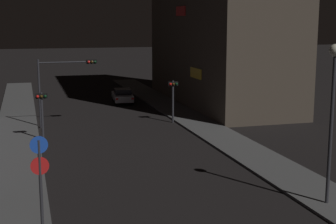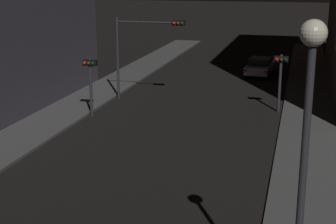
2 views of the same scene
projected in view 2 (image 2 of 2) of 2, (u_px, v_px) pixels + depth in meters
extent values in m
cube|color=#4C4C4C|center=(77.00, 105.00, 31.40)|extent=(3.02, 63.34, 0.13)
cube|color=#4C4C4C|center=(309.00, 121.00, 28.04)|extent=(3.02, 63.34, 0.13)
cube|color=#B7B7BC|center=(260.00, 68.00, 40.81)|extent=(2.18, 4.54, 0.60)
cube|color=black|center=(260.00, 61.00, 40.48)|extent=(1.75, 2.11, 0.50)
cube|color=red|center=(245.00, 71.00, 39.01)|extent=(0.24, 0.08, 0.16)
cube|color=red|center=(265.00, 72.00, 38.52)|extent=(0.24, 0.08, 0.16)
cylinder|color=black|center=(253.00, 68.00, 42.38)|extent=(0.28, 0.66, 0.64)
cylinder|color=black|center=(273.00, 69.00, 41.86)|extent=(0.28, 0.66, 0.64)
cylinder|color=black|center=(247.00, 74.00, 39.91)|extent=(0.28, 0.66, 0.64)
cylinder|color=black|center=(267.00, 75.00, 39.39)|extent=(0.28, 0.66, 0.64)
cylinder|color=#2D2D33|center=(118.00, 59.00, 32.79)|extent=(0.16, 0.16, 5.21)
cylinder|color=#2D2D33|center=(147.00, 22.00, 31.68)|extent=(3.99, 0.10, 0.10)
cube|color=black|center=(179.00, 23.00, 31.19)|extent=(0.80, 0.28, 0.32)
sphere|color=red|center=(174.00, 23.00, 31.09)|extent=(0.20, 0.20, 0.20)
sphere|color=#3F2D0C|center=(178.00, 23.00, 31.03)|extent=(0.20, 0.20, 0.20)
sphere|color=#0C3319|center=(182.00, 23.00, 30.97)|extent=(0.20, 0.20, 0.20)
cylinder|color=#2D2D33|center=(91.00, 88.00, 28.87)|extent=(0.16, 0.16, 3.34)
cube|color=black|center=(90.00, 63.00, 28.49)|extent=(0.80, 0.28, 0.32)
sphere|color=red|center=(84.00, 63.00, 28.39)|extent=(0.20, 0.20, 0.20)
sphere|color=#3F2D0C|center=(89.00, 63.00, 28.33)|extent=(0.20, 0.20, 0.20)
sphere|color=#0C3319|center=(93.00, 63.00, 28.27)|extent=(0.20, 0.20, 0.20)
cylinder|color=#2D2D33|center=(280.00, 84.00, 29.75)|extent=(0.16, 0.16, 3.39)
cube|color=black|center=(281.00, 59.00, 29.37)|extent=(0.80, 0.28, 0.32)
sphere|color=red|center=(277.00, 59.00, 29.27)|extent=(0.20, 0.20, 0.20)
sphere|color=#3F2D0C|center=(281.00, 59.00, 29.21)|extent=(0.20, 0.20, 0.20)
sphere|color=#0C3319|center=(286.00, 60.00, 29.15)|extent=(0.20, 0.20, 0.20)
cylinder|color=#2D2D33|center=(301.00, 200.00, 10.70)|extent=(0.16, 0.16, 6.42)
sphere|color=#EAE5C6|center=(313.00, 33.00, 9.79)|extent=(0.54, 0.54, 0.54)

